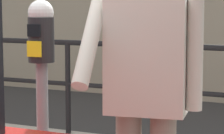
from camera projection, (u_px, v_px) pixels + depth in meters
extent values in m
cylinder|color=black|center=(41.00, 40.00, 3.04)|extent=(0.15, 0.15, 0.26)
sphere|color=silver|center=(41.00, 13.00, 3.02)|extent=(0.15, 0.15, 0.15)
cube|color=black|center=(34.00, 31.00, 2.96)|extent=(0.08, 0.01, 0.07)
cube|color=yellow|center=(34.00, 49.00, 2.98)|extent=(0.09, 0.01, 0.09)
cube|color=beige|center=(146.00, 57.00, 2.94)|extent=(0.48, 0.29, 0.65)
cylinder|color=beige|center=(195.00, 55.00, 2.86)|extent=(0.09, 0.09, 0.61)
cylinder|color=beige|center=(91.00, 38.00, 2.82)|extent=(0.16, 0.47, 0.52)
cylinder|color=black|center=(144.00, 45.00, 5.51)|extent=(24.00, 0.06, 0.06)
cylinder|color=black|center=(144.00, 89.00, 5.57)|extent=(24.00, 0.05, 0.05)
cylinder|color=black|center=(68.00, 88.00, 5.95)|extent=(0.06, 0.06, 1.05)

